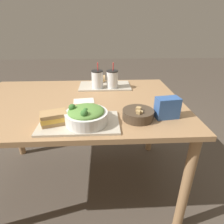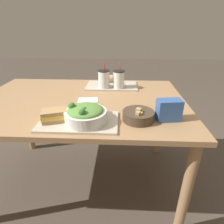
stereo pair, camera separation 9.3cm
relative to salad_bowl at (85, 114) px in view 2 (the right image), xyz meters
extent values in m
plane|color=#4C4238|center=(-0.10, 0.35, -0.82)|extent=(12.00, 12.00, 0.00)
cube|color=#A37A51|center=(-0.10, 0.35, -0.07)|extent=(1.47, 0.99, 0.03)
cylinder|color=#A37A51|center=(0.57, -0.09, -0.45)|extent=(0.06, 0.06, 0.74)
cylinder|color=#A37A51|center=(-0.78, 0.78, -0.45)|extent=(0.06, 0.06, 0.74)
cylinder|color=#A37A51|center=(0.57, 0.78, -0.45)|extent=(0.06, 0.06, 0.74)
cube|color=#BCB29E|center=(-0.04, 0.01, -0.05)|extent=(0.42, 0.25, 0.01)
cube|color=#BCB29E|center=(0.11, 0.65, -0.05)|extent=(0.42, 0.25, 0.01)
cylinder|color=white|center=(0.00, 0.00, -0.01)|extent=(0.22, 0.22, 0.06)
ellipsoid|color=#5B8E3D|center=(0.00, 0.00, 0.02)|extent=(0.19, 0.19, 0.04)
sphere|color=#38702D|center=(-0.07, 0.01, 0.04)|extent=(0.04, 0.04, 0.04)
sphere|color=#38702D|center=(0.00, -0.02, 0.04)|extent=(0.03, 0.03, 0.03)
sphere|color=#38702D|center=(0.00, -0.07, 0.04)|extent=(0.04, 0.04, 0.04)
cube|color=beige|center=(0.03, 0.00, 0.03)|extent=(0.06, 0.06, 0.01)
cube|color=beige|center=(0.03, -0.01, 0.03)|extent=(0.06, 0.06, 0.01)
cube|color=beige|center=(-0.02, -0.01, 0.03)|extent=(0.05, 0.05, 0.01)
cylinder|color=#473828|center=(0.28, 0.05, -0.03)|extent=(0.18, 0.18, 0.05)
cylinder|color=#4C2814|center=(0.28, 0.05, -0.01)|extent=(0.16, 0.16, 0.01)
cube|color=tan|center=(0.28, 0.04, 0.01)|extent=(0.03, 0.03, 0.03)
cube|color=tan|center=(0.28, 0.01, 0.00)|extent=(0.03, 0.03, 0.02)
cube|color=tan|center=(0.29, 0.02, 0.00)|extent=(0.02, 0.02, 0.02)
cube|color=tan|center=(-0.17, 0.00, -0.04)|extent=(0.15, 0.12, 0.02)
cube|color=#EFB742|center=(-0.17, 0.00, -0.01)|extent=(0.16, 0.13, 0.02)
cube|color=tan|center=(-0.17, 0.00, 0.01)|extent=(0.15, 0.12, 0.02)
cylinder|color=tan|center=(0.02, 0.10, -0.01)|extent=(0.12, 0.08, 0.06)
cylinder|color=beige|center=(0.07, 0.09, -0.01)|extent=(0.01, 0.06, 0.06)
cylinder|color=tan|center=(0.06, 0.74, -0.01)|extent=(0.10, 0.07, 0.06)
cylinder|color=beige|center=(0.11, 0.74, -0.01)|extent=(0.01, 0.06, 0.06)
cylinder|color=silver|center=(0.05, 0.58, 0.02)|extent=(0.09, 0.09, 0.13)
cylinder|color=black|center=(0.05, 0.58, 0.01)|extent=(0.08, 0.08, 0.11)
cylinder|color=black|center=(0.05, 0.58, 0.09)|extent=(0.09, 0.09, 0.01)
cylinder|color=red|center=(0.05, 0.58, 0.12)|extent=(0.01, 0.02, 0.07)
cylinder|color=silver|center=(0.17, 0.58, 0.02)|extent=(0.09, 0.09, 0.13)
cylinder|color=maroon|center=(0.17, 0.58, 0.01)|extent=(0.08, 0.08, 0.11)
cylinder|color=black|center=(0.17, 0.58, 0.09)|extent=(0.09, 0.09, 0.01)
cylinder|color=red|center=(0.17, 0.58, 0.12)|extent=(0.01, 0.02, 0.07)
cube|color=#335BA3|center=(0.45, 0.06, 0.00)|extent=(0.14, 0.09, 0.12)
cube|color=silver|center=(-0.04, 0.33, -0.06)|extent=(0.15, 0.11, 0.00)
camera|label=1|loc=(0.09, -0.88, 0.44)|focal=30.00mm
camera|label=2|loc=(0.18, -0.88, 0.44)|focal=30.00mm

